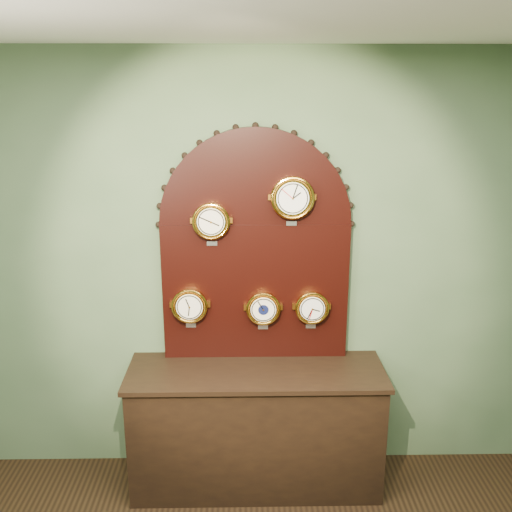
{
  "coord_description": "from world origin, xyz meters",
  "views": [
    {
      "loc": [
        -0.06,
        -1.07,
        2.55
      ],
      "look_at": [
        0.0,
        2.25,
        1.58
      ],
      "focal_mm": 40.36,
      "sensor_mm": 36.0,
      "label": 1
    }
  ],
  "objects_px": {
    "display_board": "(255,240)",
    "arabic_clock": "(292,198)",
    "hygrometer": "(190,305)",
    "barometer": "(263,308)",
    "shop_counter": "(256,429)",
    "roman_clock": "(211,221)",
    "tide_clock": "(312,307)"
  },
  "relations": [
    {
      "from": "shop_counter",
      "to": "hygrometer",
      "type": "distance_m",
      "value": 0.93
    },
    {
      "from": "barometer",
      "to": "tide_clock",
      "type": "relative_size",
      "value": 1.01
    },
    {
      "from": "shop_counter",
      "to": "roman_clock",
      "type": "bearing_deg",
      "value": 150.66
    },
    {
      "from": "display_board",
      "to": "barometer",
      "type": "distance_m",
      "value": 0.44
    },
    {
      "from": "shop_counter",
      "to": "hygrometer",
      "type": "relative_size",
      "value": 5.68
    },
    {
      "from": "display_board",
      "to": "hygrometer",
      "type": "bearing_deg",
      "value": -171.02
    },
    {
      "from": "display_board",
      "to": "arabic_clock",
      "type": "relative_size",
      "value": 4.84
    },
    {
      "from": "shop_counter",
      "to": "barometer",
      "type": "bearing_deg",
      "value": 72.28
    },
    {
      "from": "roman_clock",
      "to": "tide_clock",
      "type": "height_order",
      "value": "roman_clock"
    },
    {
      "from": "hygrometer",
      "to": "barometer",
      "type": "height_order",
      "value": "hygrometer"
    },
    {
      "from": "display_board",
      "to": "arabic_clock",
      "type": "bearing_deg",
      "value": -16.79
    },
    {
      "from": "hygrometer",
      "to": "barometer",
      "type": "bearing_deg",
      "value": 0.01
    },
    {
      "from": "hygrometer",
      "to": "roman_clock",
      "type": "bearing_deg",
      "value": -0.01
    },
    {
      "from": "shop_counter",
      "to": "barometer",
      "type": "height_order",
      "value": "barometer"
    },
    {
      "from": "roman_clock",
      "to": "barometer",
      "type": "relative_size",
      "value": 1.04
    },
    {
      "from": "roman_clock",
      "to": "arabic_clock",
      "type": "distance_m",
      "value": 0.52
    },
    {
      "from": "arabic_clock",
      "to": "hygrometer",
      "type": "xyz_separation_m",
      "value": [
        -0.65,
        0.0,
        -0.7
      ]
    },
    {
      "from": "shop_counter",
      "to": "display_board",
      "type": "distance_m",
      "value": 1.25
    },
    {
      "from": "roman_clock",
      "to": "hygrometer",
      "type": "relative_size",
      "value": 1.0
    },
    {
      "from": "tide_clock",
      "to": "roman_clock",
      "type": "bearing_deg",
      "value": -179.97
    },
    {
      "from": "hygrometer",
      "to": "tide_clock",
      "type": "xyz_separation_m",
      "value": [
        0.78,
        0.0,
        -0.02
      ]
    },
    {
      "from": "roman_clock",
      "to": "display_board",
      "type": "bearing_deg",
      "value": 13.75
    },
    {
      "from": "shop_counter",
      "to": "display_board",
      "type": "height_order",
      "value": "display_board"
    },
    {
      "from": "roman_clock",
      "to": "tide_clock",
      "type": "xyz_separation_m",
      "value": [
        0.64,
        0.0,
        -0.57
      ]
    },
    {
      "from": "hygrometer",
      "to": "barometer",
      "type": "distance_m",
      "value": 0.47
    },
    {
      "from": "hygrometer",
      "to": "tide_clock",
      "type": "relative_size",
      "value": 1.05
    },
    {
      "from": "shop_counter",
      "to": "roman_clock",
      "type": "distance_m",
      "value": 1.4
    },
    {
      "from": "tide_clock",
      "to": "shop_counter",
      "type": "bearing_deg",
      "value": -157.03
    },
    {
      "from": "shop_counter",
      "to": "roman_clock",
      "type": "xyz_separation_m",
      "value": [
        -0.27,
        0.15,
        1.37
      ]
    },
    {
      "from": "tide_clock",
      "to": "display_board",
      "type": "bearing_deg",
      "value": 169.62
    },
    {
      "from": "shop_counter",
      "to": "tide_clock",
      "type": "xyz_separation_m",
      "value": [
        0.36,
        0.15,
        0.79
      ]
    },
    {
      "from": "shop_counter",
      "to": "display_board",
      "type": "bearing_deg",
      "value": 90.0
    }
  ]
}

